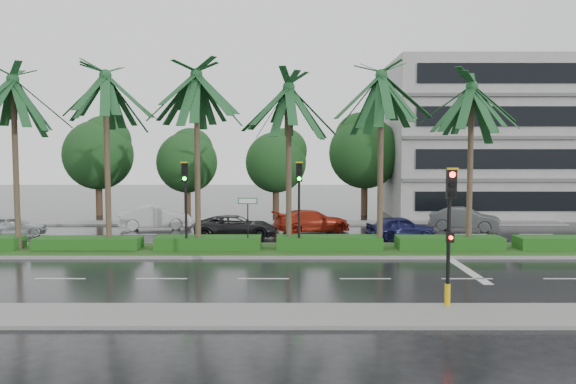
{
  "coord_description": "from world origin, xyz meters",
  "views": [
    {
      "loc": [
        0.97,
        -26.71,
        4.93
      ],
      "look_at": [
        0.96,
        1.5,
        2.96
      ],
      "focal_mm": 35.0,
      "sensor_mm": 36.0,
      "label": 1
    }
  ],
  "objects_px": {
    "car_white": "(155,217)",
    "car_darkgrey": "(236,227)",
    "car_blue": "(400,228)",
    "street_sign": "(248,211)",
    "car_red": "(312,221)",
    "car_grey": "(465,219)",
    "signal_near": "(450,231)",
    "signal_median_left": "(185,193)",
    "car_silver": "(14,226)"
  },
  "relations": [
    {
      "from": "signal_near",
      "to": "car_blue",
      "type": "height_order",
      "value": "signal_near"
    },
    {
      "from": "signal_near",
      "to": "car_grey",
      "type": "xyz_separation_m",
      "value": [
        6.27,
        18.34,
        -1.79
      ]
    },
    {
      "from": "signal_median_left",
      "to": "street_sign",
      "type": "height_order",
      "value": "signal_median_left"
    },
    {
      "from": "signal_near",
      "to": "car_silver",
      "type": "distance_m",
      "value": 26.44
    },
    {
      "from": "signal_near",
      "to": "car_silver",
      "type": "xyz_separation_m",
      "value": [
        -21.27,
        15.59,
        -1.88
      ]
    },
    {
      "from": "car_blue",
      "to": "street_sign",
      "type": "bearing_deg",
      "value": 105.14
    },
    {
      "from": "car_white",
      "to": "car_grey",
      "type": "height_order",
      "value": "car_white"
    },
    {
      "from": "street_sign",
      "to": "car_silver",
      "type": "relative_size",
      "value": 0.71
    },
    {
      "from": "street_sign",
      "to": "car_blue",
      "type": "xyz_separation_m",
      "value": [
        8.4,
        4.68,
        -1.46
      ]
    },
    {
      "from": "signal_median_left",
      "to": "car_red",
      "type": "height_order",
      "value": "signal_median_left"
    },
    {
      "from": "car_white",
      "to": "car_grey",
      "type": "xyz_separation_m",
      "value": [
        19.93,
        -0.48,
        -0.04
      ]
    },
    {
      "from": "signal_near",
      "to": "signal_median_left",
      "type": "xyz_separation_m",
      "value": [
        -10.0,
        9.69,
        0.49
      ]
    },
    {
      "from": "car_red",
      "to": "car_grey",
      "type": "height_order",
      "value": "car_grey"
    },
    {
      "from": "car_white",
      "to": "car_blue",
      "type": "bearing_deg",
      "value": -116.63
    },
    {
      "from": "car_red",
      "to": "signal_median_left",
      "type": "bearing_deg",
      "value": 122.25
    },
    {
      "from": "signal_median_left",
      "to": "car_blue",
      "type": "xyz_separation_m",
      "value": [
        11.4,
        4.86,
        -2.33
      ]
    },
    {
      "from": "signal_median_left",
      "to": "car_red",
      "type": "xyz_separation_m",
      "value": [
        6.45,
        7.7,
        -2.3
      ]
    },
    {
      "from": "signal_median_left",
      "to": "car_grey",
      "type": "height_order",
      "value": "signal_median_left"
    },
    {
      "from": "street_sign",
      "to": "car_silver",
      "type": "bearing_deg",
      "value": 158.17
    },
    {
      "from": "car_silver",
      "to": "car_white",
      "type": "bearing_deg",
      "value": -88.27
    },
    {
      "from": "street_sign",
      "to": "car_red",
      "type": "height_order",
      "value": "street_sign"
    },
    {
      "from": "street_sign",
      "to": "car_silver",
      "type": "xyz_separation_m",
      "value": [
        -14.27,
        5.72,
        -1.5
      ]
    },
    {
      "from": "street_sign",
      "to": "car_darkgrey",
      "type": "distance_m",
      "value": 5.33
    },
    {
      "from": "street_sign",
      "to": "car_darkgrey",
      "type": "relative_size",
      "value": 0.54
    },
    {
      "from": "car_white",
      "to": "car_darkgrey",
      "type": "relative_size",
      "value": 0.96
    },
    {
      "from": "signal_near",
      "to": "car_white",
      "type": "height_order",
      "value": "signal_near"
    },
    {
      "from": "street_sign",
      "to": "car_white",
      "type": "bearing_deg",
      "value": 126.64
    },
    {
      "from": "signal_near",
      "to": "signal_median_left",
      "type": "distance_m",
      "value": 13.93
    },
    {
      "from": "car_silver",
      "to": "car_grey",
      "type": "xyz_separation_m",
      "value": [
        27.54,
        2.76,
        0.09
      ]
    },
    {
      "from": "car_white",
      "to": "car_grey",
      "type": "distance_m",
      "value": 19.93
    },
    {
      "from": "street_sign",
      "to": "car_red",
      "type": "relative_size",
      "value": 0.54
    },
    {
      "from": "car_red",
      "to": "car_silver",
      "type": "bearing_deg",
      "value": 77.99
    },
    {
      "from": "car_silver",
      "to": "car_blue",
      "type": "xyz_separation_m",
      "value": [
        22.67,
        -1.04,
        0.04
      ]
    },
    {
      "from": "signal_median_left",
      "to": "street_sign",
      "type": "xyz_separation_m",
      "value": [
        3.0,
        0.18,
        -0.87
      ]
    },
    {
      "from": "car_red",
      "to": "car_grey",
      "type": "xyz_separation_m",
      "value": [
        9.82,
        0.95,
        0.02
      ]
    },
    {
      "from": "street_sign",
      "to": "car_blue",
      "type": "relative_size",
      "value": 0.67
    },
    {
      "from": "car_darkgrey",
      "to": "car_blue",
      "type": "relative_size",
      "value": 1.23
    },
    {
      "from": "street_sign",
      "to": "car_white",
      "type": "distance_m",
      "value": 11.24
    },
    {
      "from": "signal_near",
      "to": "street_sign",
      "type": "relative_size",
      "value": 1.68
    },
    {
      "from": "signal_near",
      "to": "car_darkgrey",
      "type": "xyz_separation_m",
      "value": [
        -8.05,
        14.89,
        -1.84
      ]
    },
    {
      "from": "car_silver",
      "to": "car_grey",
      "type": "distance_m",
      "value": 27.68
    },
    {
      "from": "car_red",
      "to": "car_blue",
      "type": "xyz_separation_m",
      "value": [
        4.96,
        -2.84,
        -0.03
      ]
    },
    {
      "from": "car_silver",
      "to": "street_sign",
      "type": "bearing_deg",
      "value": -133.11
    },
    {
      "from": "signal_near",
      "to": "car_blue",
      "type": "distance_m",
      "value": 14.73
    },
    {
      "from": "signal_median_left",
      "to": "street_sign",
      "type": "distance_m",
      "value": 3.13
    },
    {
      "from": "signal_near",
      "to": "signal_median_left",
      "type": "relative_size",
      "value": 1.0
    },
    {
      "from": "street_sign",
      "to": "car_grey",
      "type": "distance_m",
      "value": 15.81
    },
    {
      "from": "signal_near",
      "to": "car_grey",
      "type": "distance_m",
      "value": 19.47
    },
    {
      "from": "car_white",
      "to": "car_darkgrey",
      "type": "bearing_deg",
      "value": -135.87
    },
    {
      "from": "car_white",
      "to": "car_grey",
      "type": "relative_size",
      "value": 1.05
    }
  ]
}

